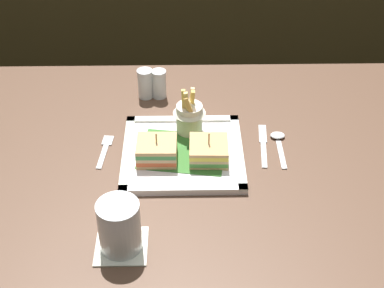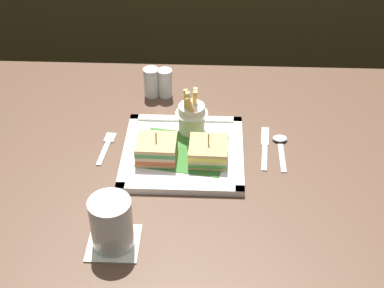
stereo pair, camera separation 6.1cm
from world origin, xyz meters
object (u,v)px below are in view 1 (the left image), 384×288
Objects in this scene: dining_table at (201,197)px; salt_shaker at (145,85)px; sandwich_half_left at (157,151)px; spoon at (279,141)px; square_plate at (183,153)px; water_glass at (120,229)px; knife at (263,144)px; fork at (105,149)px; pepper_shaker at (159,85)px; fries_cup at (189,113)px; sandwich_half_right at (209,151)px.

dining_table is 17.32× the size of salt_shaker.
dining_table is at bearing 3.07° from sandwich_half_left.
square_plate is at bearing -168.47° from spoon.
knife is (0.31, 0.32, -0.05)m from water_glass.
water_glass reaches higher than salt_shaker.
fork is (-0.12, 0.05, -0.03)m from sandwich_half_left.
pepper_shaker is at bearing 103.52° from square_plate.
spoon is at bearing 3.20° from fork.
square_plate is 2.30× the size of fries_cup.
dining_table is 0.20m from fries_cup.
fries_cup is at bearing 54.91° from sandwich_half_left.
dining_table is 11.07× the size of fork.
square_plate is 3.57× the size of pepper_shaker.
sandwich_half_right is at bearing -22.68° from square_plate.
sandwich_half_left and sandwich_half_right have the same top height.
sandwich_half_left is 0.28m from salt_shaker.
fork is 0.92× the size of spoon.
sandwich_half_left is 1.14× the size of salt_shaker.
fries_cup is 1.51× the size of salt_shaker.
fries_cup reaches higher than sandwich_half_right.
fork is at bearing -177.54° from knife.
sandwich_half_left is 1.02× the size of sandwich_half_right.
fork is (-0.24, 0.05, -0.03)m from sandwich_half_right.
salt_shaker reaches higher than spoon.
sandwich_half_right is at bearing -0.00° from sandwich_half_left.
square_plate is 0.31m from water_glass.
sandwich_half_left is (-0.10, -0.01, 0.15)m from dining_table.
fries_cup is 0.21m from salt_shaker.
fork is 0.26m from pepper_shaker.
spoon is at bearing -9.44° from fries_cup.
dining_table is 0.23m from spoon.
sandwich_half_right is at bearing -154.26° from knife.
knife is at bearing 45.93° from water_glass.
water_glass is (-0.14, -0.36, -0.01)m from fries_cup.
sandwich_half_right is 0.15m from knife.
fork is at bearing -163.68° from fries_cup.
sandwich_half_left is 0.75× the size of fries_cup.
water_glass is at bearing -96.27° from pepper_shaker.
square_plate is 0.10m from fries_cup.
fork is at bearing 168.73° from sandwich_half_right.
sandwich_half_left is 0.30m from spoon.
fries_cup is at bearing 78.72° from square_plate.
sandwich_half_left reaches higher than square_plate.
salt_shaker is at bearing 180.00° from pepper_shaker.
water_glass is at bearing -121.64° from dining_table.
pepper_shaker is at bearing 83.73° from water_glass.
dining_table is at bearing -160.60° from spoon.
square_plate is 0.07m from sandwich_half_left.
salt_shaker is (-0.04, 0.28, 0.00)m from sandwich_half_left.
square_plate is 2.05× the size of spoon.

